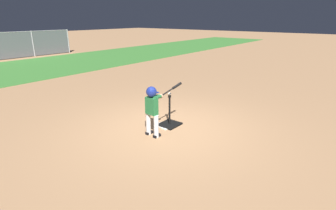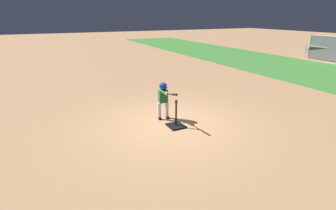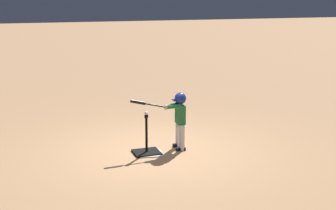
{
  "view_description": "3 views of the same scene",
  "coord_description": "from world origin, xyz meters",
  "px_view_note": "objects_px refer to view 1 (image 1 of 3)",
  "views": [
    {
      "loc": [
        -4.62,
        -3.69,
        2.59
      ],
      "look_at": [
        -0.03,
        -0.06,
        0.62
      ],
      "focal_mm": 28.0,
      "sensor_mm": 36.0,
      "label": 1
    },
    {
      "loc": [
        6.36,
        -3.24,
        3.07
      ],
      "look_at": [
        0.17,
        -0.18,
        0.69
      ],
      "focal_mm": 28.0,
      "sensor_mm": 36.0,
      "label": 2
    },
    {
      "loc": [
        2.69,
        8.46,
        3.06
      ],
      "look_at": [
        -0.27,
        0.03,
        0.94
      ],
      "focal_mm": 50.0,
      "sensor_mm": 36.0,
      "label": 3
    }
  ],
  "objects_px": {
    "batter_child": "(153,105)",
    "batting_tee": "(170,122)",
    "baseball": "(170,94)",
    "bleachers_right_center": "(1,50)"
  },
  "relations": [
    {
      "from": "batter_child",
      "to": "batting_tee",
      "type": "bearing_deg",
      "value": 5.95
    },
    {
      "from": "baseball",
      "to": "batting_tee",
      "type": "bearing_deg",
      "value": 90.0
    },
    {
      "from": "batting_tee",
      "to": "bleachers_right_center",
      "type": "distance_m",
      "value": 16.1
    },
    {
      "from": "baseball",
      "to": "bleachers_right_center",
      "type": "bearing_deg",
      "value": 82.17
    },
    {
      "from": "baseball",
      "to": "batter_child",
      "type": "bearing_deg",
      "value": -174.05
    },
    {
      "from": "batting_tee",
      "to": "baseball",
      "type": "distance_m",
      "value": 0.73
    },
    {
      "from": "batting_tee",
      "to": "bleachers_right_center",
      "type": "xyz_separation_m",
      "value": [
        2.19,
        15.95,
        0.41
      ]
    },
    {
      "from": "batting_tee",
      "to": "batter_child",
      "type": "height_order",
      "value": "batter_child"
    },
    {
      "from": "batting_tee",
      "to": "baseball",
      "type": "height_order",
      "value": "baseball"
    },
    {
      "from": "batter_child",
      "to": "bleachers_right_center",
      "type": "relative_size",
      "value": 0.42
    }
  ]
}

